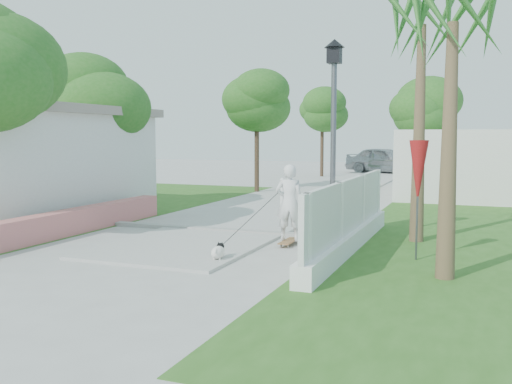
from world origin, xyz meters
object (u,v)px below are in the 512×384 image
at_px(patio_umbrella, 418,173).
at_px(dog, 218,252).
at_px(parked_car, 385,160).
at_px(street_lamp, 333,134).
at_px(skateboarder, 265,213).
at_px(bollard, 282,194).

relative_size(patio_umbrella, dog, 4.50).
xyz_separation_m(patio_umbrella, parked_car, (-4.53, 25.33, -0.85)).
bearing_deg(street_lamp, skateboarder, -137.28).
bearing_deg(parked_car, bollard, -162.25).
distance_m(patio_umbrella, dog, 4.08).
xyz_separation_m(skateboarder, parked_car, (-1.45, 25.42, 0.06)).
height_order(street_lamp, bollard, street_lamp).
distance_m(street_lamp, dog, 3.71).
xyz_separation_m(street_lamp, dog, (-1.59, -2.51, -2.23)).
bearing_deg(dog, patio_umbrella, 12.45).
height_order(bollard, patio_umbrella, patio_umbrella).
height_order(skateboarder, dog, skateboarder).
relative_size(street_lamp, patio_umbrella, 1.93).
bearing_deg(skateboarder, dog, 63.31).
bearing_deg(skateboarder, street_lamp, -147.92).
xyz_separation_m(street_lamp, skateboarder, (-1.18, -1.09, -1.64)).
bearing_deg(dog, skateboarder, 63.03).
height_order(street_lamp, skateboarder, street_lamp).
relative_size(dog, parked_car, 0.10).
distance_m(patio_umbrella, skateboarder, 3.21).
bearing_deg(dog, street_lamp, 46.76).
bearing_deg(dog, parked_car, 81.32).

